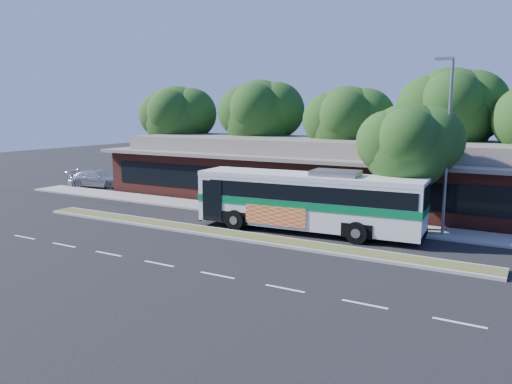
# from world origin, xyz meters

# --- Properties ---
(ground) EXTENTS (120.00, 120.00, 0.00)m
(ground) POSITION_xyz_m (0.00, 0.00, 0.00)
(ground) COLOR black
(ground) RESTS_ON ground
(median_strip) EXTENTS (26.00, 1.10, 0.15)m
(median_strip) POSITION_xyz_m (0.00, 0.60, 0.07)
(median_strip) COLOR #3C4B20
(median_strip) RESTS_ON ground
(sidewalk) EXTENTS (44.00, 2.60, 0.12)m
(sidewalk) POSITION_xyz_m (0.00, 6.40, 0.06)
(sidewalk) COLOR gray
(sidewalk) RESTS_ON ground
(parking_lot) EXTENTS (14.00, 12.00, 0.01)m
(parking_lot) POSITION_xyz_m (-18.00, 10.00, 0.01)
(parking_lot) COLOR black
(parking_lot) RESTS_ON ground
(plaza_building) EXTENTS (33.20, 11.20, 4.45)m
(plaza_building) POSITION_xyz_m (0.00, 12.99, 2.13)
(plaza_building) COLOR #5A241C
(plaza_building) RESTS_ON ground
(lamp_post) EXTENTS (0.93, 0.18, 9.07)m
(lamp_post) POSITION_xyz_m (9.56, 6.00, 4.90)
(lamp_post) COLOR slate
(lamp_post) RESTS_ON ground
(tree_bg_a) EXTENTS (6.47, 5.80, 8.63)m
(tree_bg_a) POSITION_xyz_m (-14.58, 15.14, 5.87)
(tree_bg_a) COLOR black
(tree_bg_a) RESTS_ON ground
(tree_bg_b) EXTENTS (6.69, 6.00, 9.00)m
(tree_bg_b) POSITION_xyz_m (-6.57, 16.14, 6.14)
(tree_bg_b) COLOR black
(tree_bg_b) RESTS_ON ground
(tree_bg_c) EXTENTS (6.24, 5.60, 8.26)m
(tree_bg_c) POSITION_xyz_m (1.40, 15.13, 5.59)
(tree_bg_c) COLOR black
(tree_bg_c) RESTS_ON ground
(tree_bg_d) EXTENTS (6.91, 6.20, 9.37)m
(tree_bg_d) POSITION_xyz_m (8.45, 16.15, 6.42)
(tree_bg_d) COLOR black
(tree_bg_d) RESTS_ON ground
(transit_bus) EXTENTS (12.30, 3.50, 3.41)m
(transit_bus) POSITION_xyz_m (3.17, 3.38, 1.90)
(transit_bus) COLOR silver
(transit_bus) RESTS_ON ground
(sedan) EXTENTS (5.40, 3.46, 1.46)m
(sedan) POSITION_xyz_m (-18.90, 9.00, 0.73)
(sedan) COLOR #A8ACAF
(sedan) RESTS_ON ground
(sidewalk_tree) EXTENTS (5.16, 4.63, 6.85)m
(sidewalk_tree) POSITION_xyz_m (7.90, 6.31, 4.65)
(sidewalk_tree) COLOR black
(sidewalk_tree) RESTS_ON ground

